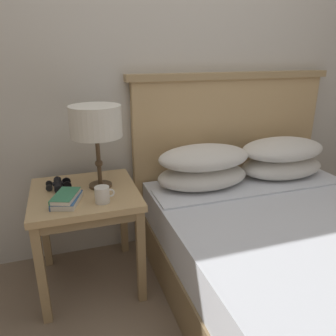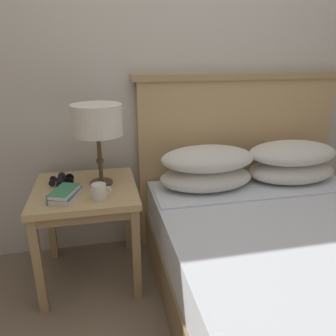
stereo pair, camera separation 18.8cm
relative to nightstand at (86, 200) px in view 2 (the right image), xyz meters
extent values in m
plane|color=#7A6651|center=(0.57, -0.61, -0.52)|extent=(20.00, 20.00, 0.00)
cube|color=beige|center=(0.57, 0.38, 0.78)|extent=(8.00, 0.06, 2.60)
cube|color=tan|center=(0.00, 0.00, 0.06)|extent=(0.58, 0.58, 0.04)
cube|color=#917650|center=(0.00, 0.00, 0.02)|extent=(0.55, 0.55, 0.05)
cube|color=#A4865B|center=(-0.26, -0.25, -0.24)|extent=(0.04, 0.04, 0.57)
cube|color=#A4865B|center=(0.25, -0.25, -0.24)|extent=(0.04, 0.04, 0.57)
cube|color=#A4865B|center=(-0.26, 0.26, -0.24)|extent=(0.04, 0.04, 0.57)
cube|color=#A4865B|center=(0.25, 0.26, -0.24)|extent=(0.04, 0.04, 0.57)
cube|color=olive|center=(1.06, -0.67, -0.39)|extent=(1.35, 1.90, 0.27)
cube|color=silver|center=(1.06, -0.67, -0.14)|extent=(1.32, 1.86, 0.23)
cube|color=white|center=(1.06, -0.04, -0.02)|extent=(1.29, 0.28, 0.01)
cube|color=tan|center=(1.06, 0.31, 0.06)|extent=(1.42, 0.06, 1.16)
cube|color=#A4865B|center=(1.06, 0.31, 0.66)|extent=(1.48, 0.10, 0.04)
ellipsoid|color=silver|center=(0.75, 0.07, 0.05)|extent=(0.60, 0.36, 0.15)
ellipsoid|color=silver|center=(1.35, 0.07, 0.05)|extent=(0.60, 0.36, 0.15)
ellipsoid|color=silver|center=(0.76, 0.07, 0.18)|extent=(0.60, 0.36, 0.15)
ellipsoid|color=silver|center=(1.35, 0.07, 0.18)|extent=(0.60, 0.36, 0.15)
cylinder|color=#4C3823|center=(0.10, 0.04, 0.09)|extent=(0.13, 0.13, 0.01)
cylinder|color=#4C3823|center=(0.10, 0.04, 0.23)|extent=(0.02, 0.02, 0.28)
sphere|color=#4C3823|center=(0.10, 0.04, 0.22)|extent=(0.04, 0.04, 0.04)
cylinder|color=silver|center=(0.10, 0.04, 0.46)|extent=(0.28, 0.28, 0.17)
cube|color=silver|center=(-0.09, -0.13, 0.09)|extent=(0.17, 0.22, 0.03)
cube|color=#2D568E|center=(-0.09, -0.13, 0.11)|extent=(0.17, 0.22, 0.00)
cube|color=#2D568E|center=(-0.15, -0.11, 0.09)|extent=(0.07, 0.19, 0.03)
cube|color=silver|center=(-0.10, -0.14, 0.12)|extent=(0.16, 0.20, 0.02)
cube|color=#337F56|center=(-0.10, -0.14, 0.13)|extent=(0.16, 0.21, 0.00)
cube|color=#337F56|center=(-0.14, -0.12, 0.12)|extent=(0.07, 0.17, 0.02)
cylinder|color=black|center=(-0.14, 0.05, 0.10)|extent=(0.05, 0.10, 0.04)
cylinder|color=black|center=(-0.09, 0.05, 0.10)|extent=(0.05, 0.01, 0.05)
cylinder|color=black|center=(-0.18, 0.05, 0.10)|extent=(0.04, 0.01, 0.04)
cylinder|color=black|center=(-0.14, 0.12, 0.10)|extent=(0.05, 0.10, 0.04)
cylinder|color=black|center=(-0.09, 0.12, 0.10)|extent=(0.05, 0.01, 0.05)
cylinder|color=black|center=(-0.18, 0.11, 0.10)|extent=(0.04, 0.01, 0.04)
cube|color=black|center=(-0.14, 0.08, 0.11)|extent=(0.06, 0.04, 0.01)
cylinder|color=black|center=(-0.14, 0.08, 0.11)|extent=(0.02, 0.01, 0.02)
cylinder|color=silver|center=(0.08, -0.18, 0.12)|extent=(0.08, 0.08, 0.08)
torus|color=silver|center=(0.12, -0.18, 0.13)|extent=(0.05, 0.01, 0.05)
camera|label=1|loc=(-0.08, -1.73, 0.82)|focal=35.00mm
camera|label=2|loc=(0.11, -1.78, 0.82)|focal=35.00mm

